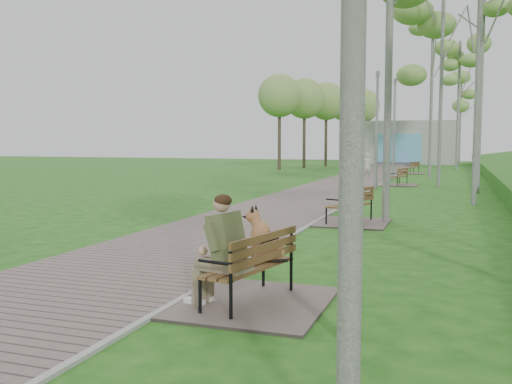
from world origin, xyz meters
TOP-DOWN VIEW (x-y plane):
  - ground at (0.00, 0.00)m, footprint 120.00×120.00m
  - walkway at (-1.75, 21.50)m, footprint 3.50×67.00m
  - kerb at (0.00, 21.50)m, footprint 0.10×67.00m
  - building_north at (-1.50, 50.97)m, footprint 10.00×5.20m
  - bench_main at (0.84, 2.06)m, footprint 1.96×2.17m
  - bench_second at (0.86, 9.93)m, footprint 1.91×2.12m
  - bench_third at (0.85, 23.48)m, footprint 1.69×1.88m
  - bench_far at (0.76, 33.89)m, footprint 1.60×1.78m
  - lamp_post_second at (0.08, 21.09)m, footprint 0.20×0.20m
  - lamp_post_third at (0.16, 27.83)m, footprint 0.22×0.22m
  - pedestrian_near at (-1.33, 28.09)m, footprint 0.60×0.46m
  - birch_far_b at (2.04, 29.51)m, footprint 2.91×2.91m
  - birch_distant_a at (3.53, 39.83)m, footprint 2.55×2.55m
  - birch_distant_b at (3.77, 50.31)m, footprint 2.66×2.66m

SIDE VIEW (x-z plane):
  - ground at x=0.00m, z-range 0.00..0.00m
  - walkway at x=-1.75m, z-range 0.00..0.04m
  - kerb at x=0.00m, z-range 0.00..0.05m
  - bench_far at x=0.76m, z-range -0.31..0.67m
  - bench_third at x=0.85m, z-range -0.33..0.71m
  - bench_second at x=0.86m, z-range -0.37..0.80m
  - bench_main at x=0.84m, z-range -0.37..1.33m
  - pedestrian_near at x=-1.33m, z-range 0.00..1.49m
  - building_north at x=-1.50m, z-range -0.01..3.99m
  - lamp_post_second at x=0.08m, z-range -0.17..5.05m
  - lamp_post_third at x=0.16m, z-range -0.18..5.40m
  - birch_distant_b at x=3.77m, z-range 2.37..10.67m
  - birch_far_b at x=2.04m, z-range 2.60..11.74m
  - birch_distant_a at x=3.53m, z-range 2.78..12.54m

